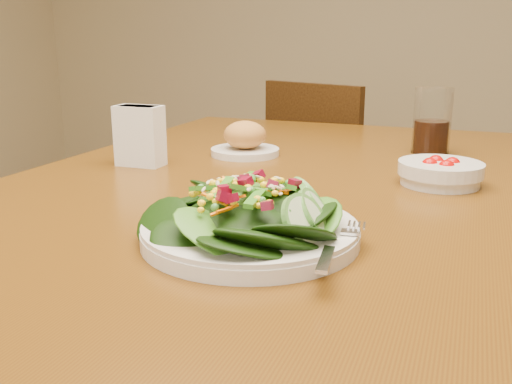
% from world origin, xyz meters
% --- Properties ---
extents(dining_table, '(0.90, 1.40, 0.75)m').
position_xyz_m(dining_table, '(0.00, 0.00, 0.65)').
color(dining_table, '#56330B').
rests_on(dining_table, ground_plane).
extents(chair_far, '(0.51, 0.51, 0.85)m').
position_xyz_m(chair_far, '(-0.12, 0.99, 0.45)').
color(chair_far, '#3C240B').
rests_on(chair_far, ground_plane).
extents(salad_plate, '(0.27, 0.27, 0.08)m').
position_xyz_m(salad_plate, '(0.09, -0.29, 0.78)').
color(salad_plate, silver).
rests_on(salad_plate, dining_table).
extents(bread_plate, '(0.14, 0.14, 0.07)m').
position_xyz_m(bread_plate, '(-0.12, 0.19, 0.78)').
color(bread_plate, silver).
rests_on(bread_plate, dining_table).
extents(tomato_bowl, '(0.14, 0.14, 0.05)m').
position_xyz_m(tomato_bowl, '(0.28, 0.08, 0.77)').
color(tomato_bowl, silver).
rests_on(tomato_bowl, dining_table).
extents(drinking_glass, '(0.08, 0.08, 0.14)m').
position_xyz_m(drinking_glass, '(0.24, 0.36, 0.81)').
color(drinking_glass, silver).
rests_on(drinking_glass, dining_table).
extents(napkin_holder, '(0.09, 0.05, 0.12)m').
position_xyz_m(napkin_holder, '(-0.27, 0.03, 0.81)').
color(napkin_holder, white).
rests_on(napkin_holder, dining_table).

